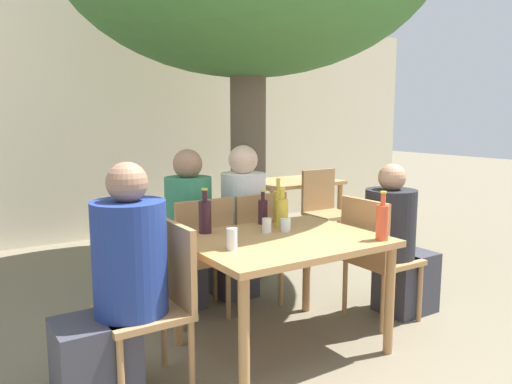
% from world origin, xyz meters
% --- Properties ---
extents(ground_plane, '(30.00, 30.00, 0.00)m').
position_xyz_m(ground_plane, '(0.00, 0.00, 0.00)').
color(ground_plane, '#706651').
extents(cafe_building_wall, '(10.00, 0.08, 2.80)m').
position_xyz_m(cafe_building_wall, '(0.00, 3.65, 1.40)').
color(cafe_building_wall, beige).
rests_on(cafe_building_wall, ground_plane).
extents(dining_table_front, '(1.19, 0.95, 0.74)m').
position_xyz_m(dining_table_front, '(0.00, 0.00, 0.65)').
color(dining_table_front, '#B27F4C').
rests_on(dining_table_front, ground_plane).
extents(dining_table_back, '(1.09, 0.77, 0.74)m').
position_xyz_m(dining_table_back, '(1.73, 2.22, 0.63)').
color(dining_table_back, '#B27F4C').
rests_on(dining_table_back, ground_plane).
extents(patio_chair_0, '(0.44, 0.44, 0.91)m').
position_xyz_m(patio_chair_0, '(-0.83, 0.00, 0.52)').
color(patio_chair_0, '#A87A4C').
rests_on(patio_chair_0, ground_plane).
extents(patio_chair_1, '(0.44, 0.44, 0.91)m').
position_xyz_m(patio_chair_1, '(0.83, 0.00, 0.52)').
color(patio_chair_1, '#A87A4C').
rests_on(patio_chair_1, ground_plane).
extents(patio_chair_2, '(0.44, 0.44, 0.91)m').
position_xyz_m(patio_chair_2, '(-0.24, 0.71, 0.52)').
color(patio_chair_2, '#A87A4C').
rests_on(patio_chair_2, ground_plane).
extents(patio_chair_3, '(0.44, 0.44, 0.91)m').
position_xyz_m(patio_chair_3, '(0.24, 0.71, 0.52)').
color(patio_chair_3, '#A87A4C').
rests_on(patio_chair_3, ground_plane).
extents(patio_chair_4, '(0.44, 0.44, 0.91)m').
position_xyz_m(patio_chair_4, '(1.73, 1.60, 0.52)').
color(patio_chair_4, '#A87A4C').
rests_on(patio_chair_4, ground_plane).
extents(person_seated_0, '(0.59, 0.38, 1.26)m').
position_xyz_m(person_seated_0, '(-1.05, -0.00, 0.57)').
color(person_seated_0, '#383842').
rests_on(person_seated_0, ground_plane).
extents(person_seated_1, '(0.58, 0.37, 1.15)m').
position_xyz_m(person_seated_1, '(1.06, -0.00, 0.52)').
color(person_seated_1, '#383842').
rests_on(person_seated_1, ground_plane).
extents(person_seated_2, '(0.35, 0.57, 1.25)m').
position_xyz_m(person_seated_2, '(-0.24, 0.94, 0.56)').
color(person_seated_2, '#383842').
rests_on(person_seated_2, ground_plane).
extents(person_seated_3, '(0.35, 0.58, 1.26)m').
position_xyz_m(person_seated_3, '(0.24, 0.94, 0.57)').
color(person_seated_3, '#383842').
rests_on(person_seated_3, ground_plane).
extents(oil_cruet_0, '(0.08, 0.08, 0.27)m').
position_xyz_m(oil_cruet_0, '(0.17, 0.23, 0.84)').
color(oil_cruet_0, gold).
rests_on(oil_cruet_0, dining_table_front).
extents(wine_bottle_1, '(0.07, 0.07, 0.24)m').
position_xyz_m(wine_bottle_1, '(0.12, 0.40, 0.83)').
color(wine_bottle_1, '#331923').
rests_on(wine_bottle_1, dining_table_front).
extents(oil_cruet_2, '(0.06, 0.06, 0.32)m').
position_xyz_m(oil_cruet_2, '(0.24, 0.38, 0.86)').
color(oil_cruet_2, gold).
rests_on(oil_cruet_2, dining_table_front).
extents(wine_bottle_3, '(0.08, 0.08, 0.29)m').
position_xyz_m(wine_bottle_3, '(-0.35, 0.37, 0.85)').
color(wine_bottle_3, '#331923').
rests_on(wine_bottle_3, dining_table_front).
extents(soda_bottle_4, '(0.08, 0.08, 0.30)m').
position_xyz_m(soda_bottle_4, '(0.48, -0.38, 0.85)').
color(soda_bottle_4, '#DB4C2D').
rests_on(soda_bottle_4, dining_table_front).
extents(drinking_glass_0, '(0.06, 0.06, 0.13)m').
position_xyz_m(drinking_glass_0, '(-0.41, -0.08, 0.80)').
color(drinking_glass_0, silver).
rests_on(drinking_glass_0, dining_table_front).
extents(drinking_glass_1, '(0.06, 0.06, 0.09)m').
position_xyz_m(drinking_glass_1, '(-0.00, 0.17, 0.78)').
color(drinking_glass_1, silver).
rests_on(drinking_glass_1, dining_table_front).
extents(drinking_glass_2, '(0.07, 0.07, 0.09)m').
position_xyz_m(drinking_glass_2, '(0.12, 0.13, 0.78)').
color(drinking_glass_2, silver).
rests_on(drinking_glass_2, dining_table_front).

